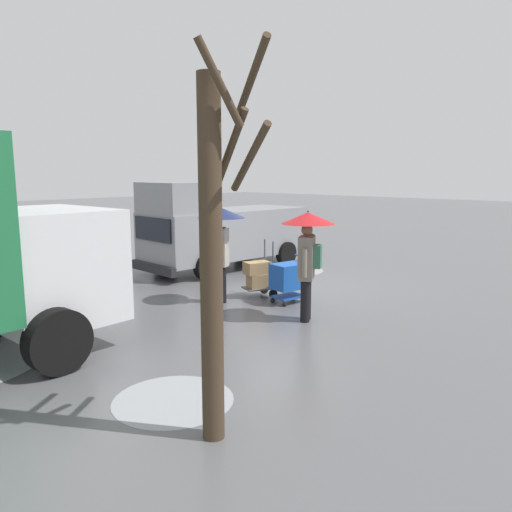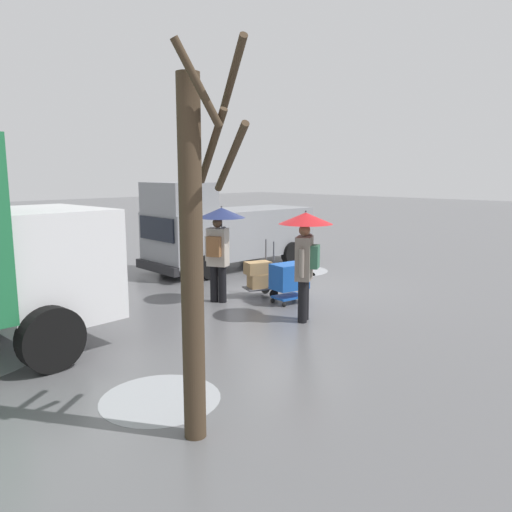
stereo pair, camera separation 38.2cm
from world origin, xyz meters
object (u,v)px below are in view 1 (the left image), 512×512
at_px(shopping_cart_vendor, 289,277).
at_px(hand_dolly_boxes, 258,275).
at_px(bare_tree_near, 214,251).
at_px(pedestrian_black_side, 220,232).
at_px(pedestrian_pink_side, 308,241).
at_px(cargo_van_parked_right, 220,229).

distance_m(shopping_cart_vendor, hand_dolly_boxes, 0.86).
bearing_deg(shopping_cart_vendor, bare_tree_near, 121.07).
relative_size(pedestrian_black_side, bare_tree_near, 0.52).
distance_m(hand_dolly_boxes, bare_tree_near, 6.43).
distance_m(pedestrian_pink_side, bare_tree_near, 4.66).
bearing_deg(pedestrian_pink_side, hand_dolly_boxes, -19.66).
xyz_separation_m(cargo_van_parked_right, bare_tree_near, (-7.08, 6.75, 0.88)).
relative_size(cargo_van_parked_right, pedestrian_black_side, 2.53).
xyz_separation_m(pedestrian_black_side, bare_tree_near, (-4.14, 3.96, 0.49)).
bearing_deg(bare_tree_near, pedestrian_black_side, -43.73).
bearing_deg(bare_tree_near, shopping_cart_vendor, -58.93).
height_order(pedestrian_pink_side, pedestrian_black_side, same).
height_order(cargo_van_parked_right, pedestrian_pink_side, cargo_van_parked_right).
relative_size(pedestrian_pink_side, pedestrian_black_side, 1.00).
bearing_deg(hand_dolly_boxes, bare_tree_near, 128.30).
bearing_deg(pedestrian_black_side, shopping_cart_vendor, -137.40).
height_order(cargo_van_parked_right, hand_dolly_boxes, cargo_van_parked_right).
relative_size(pedestrian_pink_side, bare_tree_near, 0.52).
bearing_deg(hand_dolly_boxes, pedestrian_pink_side, 160.34).
xyz_separation_m(pedestrian_pink_side, pedestrian_black_side, (2.21, 0.24, 0.00)).
bearing_deg(hand_dolly_boxes, pedestrian_black_side, 73.50).
bearing_deg(pedestrian_pink_side, bare_tree_near, 114.70).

